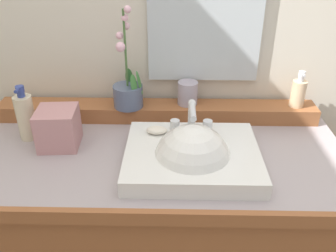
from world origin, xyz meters
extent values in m
cube|color=#955630|center=(0.00, 0.00, 0.42)|extent=(1.27, 0.57, 0.83)
cube|color=#9F9498|center=(0.00, 0.00, 0.85)|extent=(1.30, 0.60, 0.04)
cube|color=#955630|center=(0.00, -0.30, 0.85)|extent=(1.30, 0.02, 0.04)
cube|color=#955630|center=(0.00, 0.23, 0.90)|extent=(1.22, 0.11, 0.06)
cube|color=white|center=(0.13, -0.07, 0.89)|extent=(0.42, 0.35, 0.05)
sphere|color=white|center=(0.13, -0.09, 0.89)|extent=(0.24, 0.24, 0.24)
cylinder|color=silver|center=(0.13, 0.05, 0.97)|extent=(0.02, 0.02, 0.10)
cylinder|color=silver|center=(0.13, -0.01, 1.02)|extent=(0.02, 0.11, 0.02)
sphere|color=silver|center=(0.13, 0.05, 1.02)|extent=(0.03, 0.03, 0.03)
cylinder|color=silver|center=(0.07, 0.05, 0.94)|extent=(0.03, 0.03, 0.04)
cylinder|color=silver|center=(0.18, 0.05, 0.94)|extent=(0.03, 0.03, 0.04)
ellipsoid|color=silver|center=(0.01, 0.02, 0.93)|extent=(0.07, 0.04, 0.02)
cylinder|color=#505B76|center=(-0.10, 0.21, 0.97)|extent=(0.11, 0.11, 0.08)
cylinder|color=tan|center=(-0.10, 0.21, 1.01)|extent=(0.10, 0.10, 0.01)
cylinder|color=#476B38|center=(-0.10, 0.21, 1.15)|extent=(0.01, 0.01, 0.28)
ellipsoid|color=#387033|center=(-0.06, 0.21, 1.03)|extent=(0.03, 0.03, 0.09)
ellipsoid|color=#387033|center=(-0.08, 0.19, 1.03)|extent=(0.04, 0.04, 0.08)
ellipsoid|color=#387033|center=(-0.10, 0.25, 1.03)|extent=(0.03, 0.03, 0.08)
sphere|color=#EDB4C7|center=(-0.12, 0.19, 1.16)|extent=(0.03, 0.03, 0.03)
sphere|color=#EDB4C7|center=(-0.12, 0.23, 1.19)|extent=(0.03, 0.03, 0.03)
sphere|color=#EDB4C7|center=(-0.10, 0.23, 1.23)|extent=(0.03, 0.03, 0.03)
sphere|color=#EDB4C7|center=(-0.10, 0.22, 1.26)|extent=(0.03, 0.03, 0.03)
sphere|color=#EDB4C7|center=(-0.09, 0.20, 1.29)|extent=(0.03, 0.03, 0.03)
cylinder|color=#DBB78C|center=(0.53, 0.23, 0.98)|extent=(0.05, 0.05, 0.10)
cylinder|color=silver|center=(0.53, 0.23, 1.04)|extent=(0.02, 0.02, 0.02)
cylinder|color=silver|center=(0.53, 0.23, 1.06)|extent=(0.02, 0.02, 0.02)
cylinder|color=silver|center=(0.53, 0.21, 1.06)|extent=(0.01, 0.03, 0.01)
cylinder|color=#A298A7|center=(0.12, 0.24, 0.97)|extent=(0.08, 0.08, 0.09)
cylinder|color=beige|center=(-0.44, 0.07, 0.95)|extent=(0.06, 0.06, 0.16)
cylinder|color=#30408A|center=(-0.44, 0.07, 1.04)|extent=(0.03, 0.03, 0.02)
cylinder|color=#30408A|center=(-0.44, 0.07, 1.06)|extent=(0.03, 0.03, 0.02)
cylinder|color=#30408A|center=(-0.44, 0.06, 1.06)|extent=(0.01, 0.03, 0.01)
cube|color=tan|center=(-0.32, 0.03, 0.93)|extent=(0.14, 0.14, 0.13)
cube|color=silver|center=(0.18, 0.29, 1.24)|extent=(0.41, 0.02, 0.46)
camera|label=1|loc=(0.07, -1.01, 1.53)|focal=38.25mm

